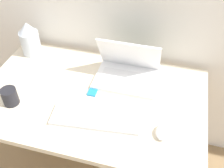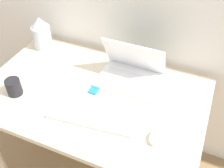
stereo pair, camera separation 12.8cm
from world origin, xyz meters
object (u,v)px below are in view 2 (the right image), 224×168
(keyboard, at_px, (92,116))
(mug, at_px, (14,87))
(vase, at_px, (41,33))
(laptop, at_px, (131,72))
(mp3_player, at_px, (94,90))
(mouse, at_px, (156,137))

(keyboard, height_order, mug, mug)
(keyboard, bearing_deg, vase, 142.90)
(laptop, bearing_deg, mp3_player, -132.44)
(keyboard, relative_size, mug, 4.82)
(keyboard, xyz_separation_m, mouse, (0.32, -0.00, 0.01))
(vase, bearing_deg, keyboard, -37.10)
(vase, height_order, mug, vase)
(mouse, height_order, mp3_player, mouse)
(mouse, bearing_deg, mp3_player, 155.15)
(keyboard, xyz_separation_m, mug, (-0.44, -0.01, 0.03))
(keyboard, bearing_deg, laptop, 77.26)
(vase, bearing_deg, mp3_player, -26.64)
(keyboard, distance_m, vase, 0.69)
(vase, bearing_deg, mouse, -25.85)
(laptop, distance_m, vase, 0.63)
(laptop, height_order, mouse, laptop)
(mouse, distance_m, mp3_player, 0.43)
(mug, bearing_deg, mouse, 0.15)
(keyboard, height_order, vase, vase)
(mouse, height_order, mug, mug)
(vase, xyz_separation_m, mug, (0.10, -0.42, -0.06))
(mouse, distance_m, mug, 0.76)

